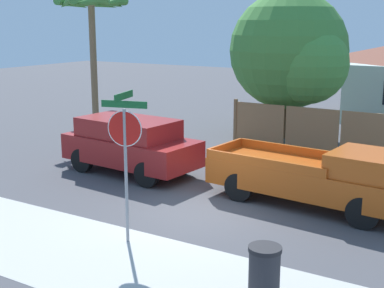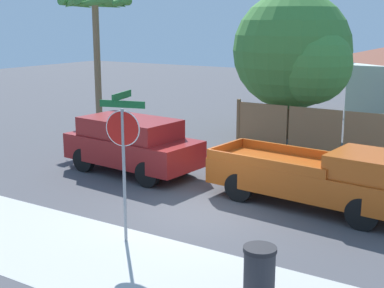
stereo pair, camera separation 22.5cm
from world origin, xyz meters
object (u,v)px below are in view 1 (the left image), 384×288
Objects in this scene: orange_pickup at (320,177)px; trash_bin at (264,275)px; oak_tree at (293,53)px; stop_sign at (125,141)px; palm_tree at (92,15)px; red_suv at (130,144)px.

trash_bin is at bearing -76.56° from orange_pickup.
oak_tree is 1.81× the size of stop_sign.
orange_pickup is at bearing -20.34° from palm_tree.
red_suv is at bearing -175.10° from orange_pickup.
stop_sign reaches higher than red_suv.
orange_pickup is at bearing 98.31° from trash_bin.
red_suv is 6.25m from orange_pickup.
stop_sign is (0.85, -12.06, -1.24)m from oak_tree.
orange_pickup is 5.50m from stop_sign.
trash_bin is (7.03, -5.37, -0.45)m from red_suv.
palm_tree is 1.27× the size of red_suv.
palm_tree reaches higher than stop_sign.
trash_bin is at bearing -38.17° from palm_tree.
stop_sign is at bearing -118.13° from orange_pickup.
red_suv is at bearing -39.24° from palm_tree.
oak_tree reaches higher than palm_tree.
red_suv is at bearing -108.13° from oak_tree.
oak_tree is 12.15m from stop_sign.
oak_tree is at bearing 109.31° from trash_bin.
palm_tree is 5.59× the size of trash_bin.
red_suv is 0.82× the size of orange_pickup.
trash_bin is at bearing -70.69° from oak_tree.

